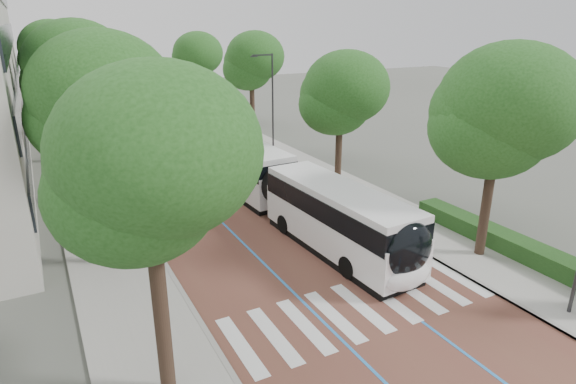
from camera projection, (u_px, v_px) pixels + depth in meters
name	position (u px, v px, depth m)	size (l,w,h in m)	color
ground	(373.00, 323.00, 17.53)	(160.00, 160.00, 0.00)	#51544C
road	(140.00, 125.00, 50.83)	(11.00, 140.00, 0.02)	brown
sidewalk_left	(63.00, 132.00, 47.50)	(4.00, 140.00, 0.12)	#9C9993
sidewalk_right	(208.00, 119.00, 54.13)	(4.00, 140.00, 0.12)	#9C9993
kerb_left	(84.00, 130.00, 48.34)	(0.20, 140.00, 0.14)	gray
kerb_right	(192.00, 120.00, 53.29)	(0.20, 140.00, 0.14)	gray
zebra_crossing	(361.00, 307.00, 18.44)	(10.55, 3.60, 0.01)	silver
lane_line_left	(125.00, 127.00, 50.12)	(0.12, 126.00, 0.01)	#297BCD
lane_line_right	(156.00, 124.00, 51.53)	(0.12, 126.00, 0.01)	#297BCD
hedge	(538.00, 256.00, 21.38)	(1.20, 14.00, 0.80)	#1A3D15
streetlight_far	(271.00, 98.00, 37.16)	(1.82, 0.20, 8.00)	#2E2E30
lamp_post_left	(144.00, 180.00, 20.12)	(0.14, 0.14, 8.00)	#2E2E30
trees_left	(62.00, 71.00, 34.30)	(6.02, 60.53, 10.04)	black
trees_right	(289.00, 77.00, 36.27)	(6.02, 47.88, 9.11)	black
lead_bus	(296.00, 196.00, 25.57)	(3.42, 18.50, 3.20)	black
bus_queued_0	(209.00, 134.00, 39.66)	(3.05, 12.49, 3.20)	white
bus_queued_1	(167.00, 111.00, 50.10)	(2.73, 12.44, 3.20)	white
bus_queued_2	(140.00, 95.00, 61.00)	(3.30, 12.53, 3.20)	white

